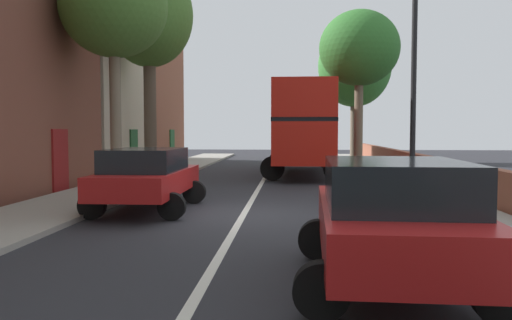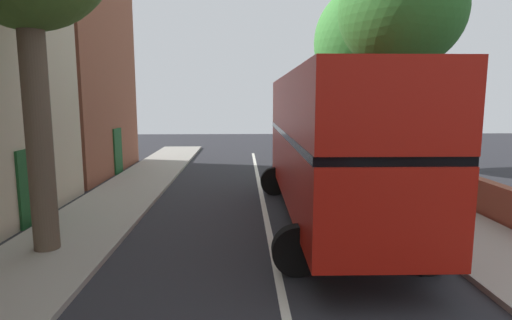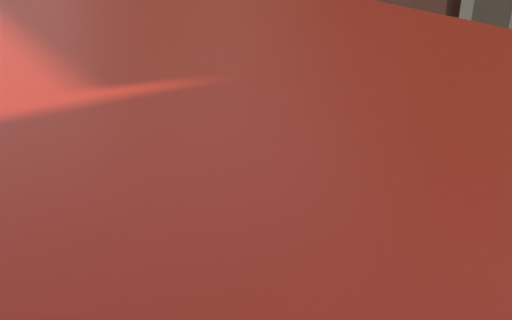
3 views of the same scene
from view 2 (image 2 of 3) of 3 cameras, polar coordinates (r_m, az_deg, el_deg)
The scene contains 3 objects.
double_decker_bus at distance 11.31m, azimuth 10.26°, elevation 2.91°, with size 3.65×10.09×4.06m.
street_tree_right_3 at distance 15.34m, azimuth 19.56°, elevation 18.75°, with size 4.18×4.18×8.19m.
street_tree_right_5 at distance 21.20m, azimuth 14.59°, elevation 15.50°, with size 4.65×4.65×8.66m.
Camera 2 is at (-0.68, 0.93, 3.40)m, focal length 28.73 mm.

